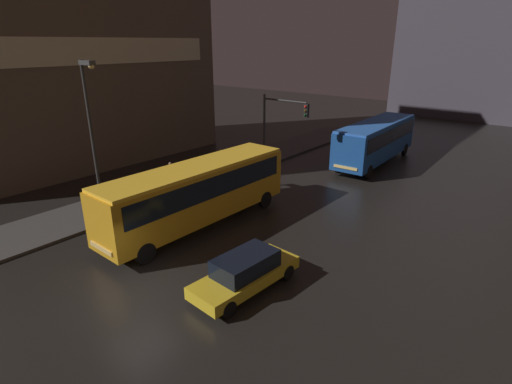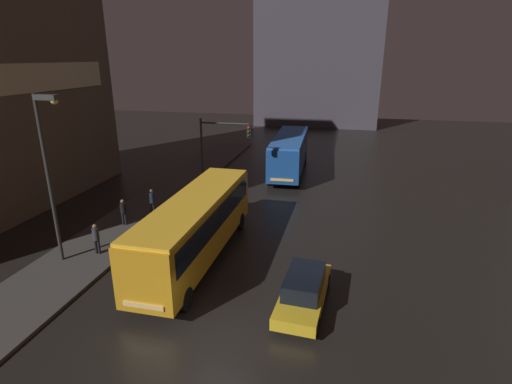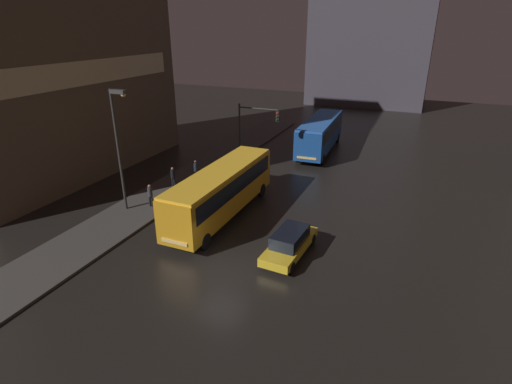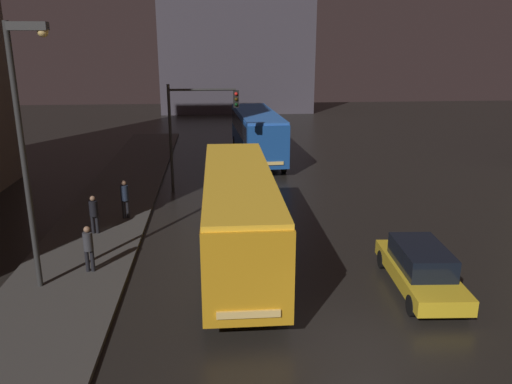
% 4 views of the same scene
% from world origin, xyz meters
% --- Properties ---
extents(ground_plane, '(120.00, 120.00, 0.00)m').
position_xyz_m(ground_plane, '(0.00, 0.00, 0.00)').
color(ground_plane, black).
extents(sidewalk_left, '(4.00, 48.00, 0.15)m').
position_xyz_m(sidewalk_left, '(-9.00, 10.00, 0.07)').
color(sidewalk_left, '#3D3A38').
rests_on(sidewalk_left, ground).
extents(building_far_backdrop, '(18.07, 12.00, 27.94)m').
position_xyz_m(building_far_backdrop, '(-0.83, 53.66, 13.97)').
color(building_far_backdrop, '#423D47').
rests_on(building_far_backdrop, ground).
extents(bus_near, '(2.59, 11.35, 3.38)m').
position_xyz_m(bus_near, '(-3.06, 6.08, 2.09)').
color(bus_near, orange).
rests_on(bus_near, ground).
extents(bus_far, '(3.06, 11.00, 3.37)m').
position_xyz_m(bus_far, '(-0.84, 23.33, 2.08)').
color(bus_far, '#194793').
rests_on(bus_far, ground).
extents(car_taxi, '(2.03, 4.86, 1.51)m').
position_xyz_m(car_taxi, '(2.74, 3.20, 0.77)').
color(car_taxi, gold).
rests_on(car_taxi, ground).
extents(pedestrian_near, '(0.46, 0.46, 1.67)m').
position_xyz_m(pedestrian_near, '(-8.33, 5.22, 1.11)').
color(pedestrian_near, black).
rests_on(pedestrian_near, sidewalk_left).
extents(pedestrian_mid, '(0.46, 0.46, 1.64)m').
position_xyz_m(pedestrian_mid, '(-8.97, 9.00, 1.11)').
color(pedestrian_mid, black).
rests_on(pedestrian_mid, sidewalk_left).
extents(pedestrian_far, '(0.48, 0.48, 1.77)m').
position_xyz_m(pedestrian_far, '(-8.00, 10.85, 1.19)').
color(pedestrian_far, black).
rests_on(pedestrian_far, sidewalk_left).
extents(traffic_light_main, '(3.79, 0.35, 5.83)m').
position_xyz_m(traffic_light_main, '(-4.85, 15.63, 4.01)').
color(traffic_light_main, '#2D2D2D').
rests_on(traffic_light_main, ground).
extents(street_lamp_sidewalk, '(1.25, 0.36, 8.29)m').
position_xyz_m(street_lamp_sidewalk, '(-9.50, 4.23, 5.57)').
color(street_lamp_sidewalk, '#2D2D2D').
rests_on(street_lamp_sidewalk, sidewalk_left).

